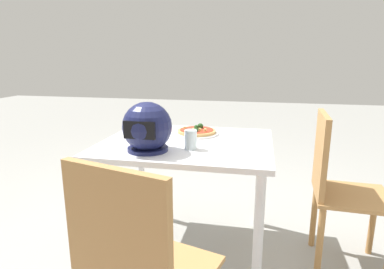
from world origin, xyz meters
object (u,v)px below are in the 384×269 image
object	(u,v)px
dining_table	(187,155)
motorcycle_helmet	(147,128)
drinking_glass	(191,140)
chair_side	(336,183)
pizza	(197,131)

from	to	relation	value
dining_table	motorcycle_helmet	world-z (taller)	motorcycle_helmet
drinking_glass	dining_table	bearing A→B (deg)	-70.52
drinking_glass	chair_side	bearing A→B (deg)	-169.24
dining_table	drinking_glass	xyz separation A→B (m)	(-0.06, 0.16, 0.14)
motorcycle_helmet	drinking_glass	bearing A→B (deg)	-159.83
pizza	drinking_glass	bearing A→B (deg)	95.42
motorcycle_helmet	chair_side	size ratio (longest dim) A/B	0.30
chair_side	motorcycle_helmet	bearing A→B (deg)	12.85
dining_table	pizza	world-z (taller)	pizza
motorcycle_helmet	dining_table	bearing A→B (deg)	-123.70
motorcycle_helmet	chair_side	xyz separation A→B (m)	(-1.03, -0.23, -0.32)
pizza	chair_side	xyz separation A→B (m)	(-0.84, 0.19, -0.22)
motorcycle_helmet	drinking_glass	size ratio (longest dim) A/B	2.48
pizza	drinking_glass	distance (m)	0.35
dining_table	chair_side	size ratio (longest dim) A/B	1.12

